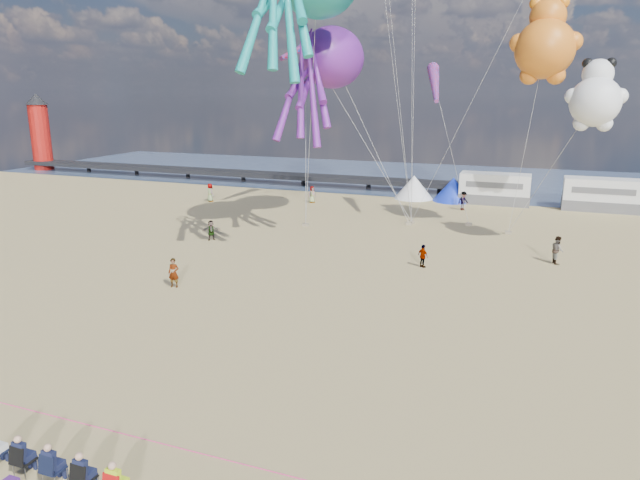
# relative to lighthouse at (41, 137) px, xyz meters

# --- Properties ---
(ground) EXTENTS (120.00, 120.00, 0.00)m
(ground) POSITION_rel_lighthouse_xyz_m (56.00, -44.00, -4.50)
(ground) COLOR tan
(ground) RESTS_ON ground
(water) EXTENTS (120.00, 120.00, 0.00)m
(water) POSITION_rel_lighthouse_xyz_m (56.00, 11.00, -4.48)
(water) COLOR #3A4E70
(water) RESTS_ON ground
(pier) EXTENTS (60.00, 3.00, 0.50)m
(pier) POSITION_rel_lighthouse_xyz_m (28.00, 0.00, -3.50)
(pier) COLOR black
(pier) RESTS_ON ground
(lighthouse) EXTENTS (2.60, 2.60, 9.00)m
(lighthouse) POSITION_rel_lighthouse_xyz_m (0.00, 0.00, 0.00)
(lighthouse) COLOR #A5140F
(lighthouse) RESTS_ON ground
(motorhome_0) EXTENTS (6.60, 2.50, 3.00)m
(motorhome_0) POSITION_rel_lighthouse_xyz_m (62.00, -4.00, -3.00)
(motorhome_0) COLOR silver
(motorhome_0) RESTS_ON ground
(motorhome_1) EXTENTS (6.60, 2.50, 3.00)m
(motorhome_1) POSITION_rel_lighthouse_xyz_m (71.50, -4.00, -3.00)
(motorhome_1) COLOR silver
(motorhome_1) RESTS_ON ground
(tent_white) EXTENTS (4.00, 4.00, 2.40)m
(tent_white) POSITION_rel_lighthouse_xyz_m (54.00, -4.00, -3.30)
(tent_white) COLOR white
(tent_white) RESTS_ON ground
(tent_blue) EXTENTS (4.00, 4.00, 2.40)m
(tent_blue) POSITION_rel_lighthouse_xyz_m (58.00, -4.00, -3.30)
(tent_blue) COLOR #1933CC
(tent_blue) RESTS_ON ground
(spectator_row) EXTENTS (6.10, 0.90, 1.30)m
(spectator_row) POSITION_rel_lighthouse_xyz_m (53.79, -51.58, -3.85)
(spectator_row) COLOR black
(spectator_row) RESTS_ON ground
(rope_line) EXTENTS (34.00, 0.03, 0.03)m
(rope_line) POSITION_rel_lighthouse_xyz_m (56.00, -49.00, -4.48)
(rope_line) COLOR #F2338C
(rope_line) RESTS_ON ground
(standing_person) EXTENTS (0.68, 0.52, 1.68)m
(standing_person) POSITION_rel_lighthouse_xyz_m (47.14, -36.29, -3.66)
(standing_person) COLOR tan
(standing_person) RESTS_ON ground
(beachgoer_0) EXTENTS (0.66, 0.72, 1.66)m
(beachgoer_0) POSITION_rel_lighthouse_xyz_m (45.02, -9.86, -3.67)
(beachgoer_0) COLOR #7F6659
(beachgoer_0) RESTS_ON ground
(beachgoer_1) EXTENTS (0.80, 1.00, 1.79)m
(beachgoer_1) POSITION_rel_lighthouse_xyz_m (67.39, -23.61, -3.60)
(beachgoer_1) COLOR #7F6659
(beachgoer_1) RESTS_ON ground
(beachgoer_2) EXTENTS (1.07, 1.08, 1.76)m
(beachgoer_2) POSITION_rel_lighthouse_xyz_m (59.56, -8.33, -3.62)
(beachgoer_2) COLOR #7F6659
(beachgoer_2) RESTS_ON ground
(beachgoer_3) EXTENTS (1.09, 1.01, 1.48)m
(beachgoer_3) POSITION_rel_lighthouse_xyz_m (59.52, -27.56, -3.76)
(beachgoer_3) COLOR #7F6659
(beachgoer_3) RESTS_ON ground
(beachgoer_4) EXTENTS (0.89, 0.84, 1.48)m
(beachgoer_4) POSITION_rel_lighthouse_xyz_m (43.48, -26.32, -3.76)
(beachgoer_4) COLOR #7F6659
(beachgoer_4) RESTS_ON ground
(beachgoer_6) EXTENTS (0.79, 0.70, 1.82)m
(beachgoer_6) POSITION_rel_lighthouse_xyz_m (35.21, -12.94, -3.59)
(beachgoer_6) COLOR #7F6659
(beachgoer_6) RESTS_ON ground
(sandbag_a) EXTENTS (0.50, 0.35, 0.22)m
(sandbag_a) POSITION_rel_lighthouse_xyz_m (48.33, -19.63, -4.39)
(sandbag_a) COLOR gray
(sandbag_a) RESTS_ON ground
(sandbag_b) EXTENTS (0.50, 0.35, 0.22)m
(sandbag_b) POSITION_rel_lighthouse_xyz_m (56.18, -16.19, -4.39)
(sandbag_b) COLOR gray
(sandbag_b) RESTS_ON ground
(sandbag_c) EXTENTS (0.50, 0.35, 0.22)m
(sandbag_c) POSITION_rel_lighthouse_xyz_m (64.07, -16.50, -4.39)
(sandbag_c) COLOR gray
(sandbag_c) RESTS_ON ground
(sandbag_d) EXTENTS (0.50, 0.35, 0.22)m
(sandbag_d) POSITION_rel_lighthouse_xyz_m (60.85, -14.56, -4.39)
(sandbag_d) COLOR gray
(sandbag_d) RESTS_ON ground
(sandbag_e) EXTENTS (0.50, 0.35, 0.22)m
(sandbag_e) POSITION_rel_lighthouse_xyz_m (56.25, -15.53, -4.39)
(sandbag_e) COLOR gray
(sandbag_e) RESTS_ON ground
(kite_octopus_purple) EXTENTS (6.85, 10.58, 11.19)m
(kite_octopus_purple) POSITION_rel_lighthouse_xyz_m (50.05, -18.06, 8.78)
(kite_octopus_purple) COLOR #6C1F91
(kite_panda) EXTENTS (4.87, 4.75, 5.34)m
(kite_panda) POSITION_rel_lighthouse_xyz_m (68.76, -21.22, 5.60)
(kite_panda) COLOR white
(kite_teddy_orange) EXTENTS (5.79, 5.57, 6.93)m
(kite_teddy_orange) POSITION_rel_lighthouse_xyz_m (65.48, -17.81, 9.06)
(kite_teddy_orange) COLOR orange
(windsock_left) EXTENTS (3.14, 6.58, 6.58)m
(windsock_left) POSITION_rel_lighthouse_xyz_m (46.68, -15.30, 9.90)
(windsock_left) COLOR red
(windsock_mid) EXTENTS (2.45, 6.18, 6.12)m
(windsock_mid) POSITION_rel_lighthouse_xyz_m (57.54, -14.94, 6.82)
(windsock_mid) COLOR red
(windsock_right) EXTENTS (2.15, 5.76, 5.70)m
(windsock_right) POSITION_rel_lighthouse_xyz_m (49.32, -18.75, 7.97)
(windsock_right) COLOR red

